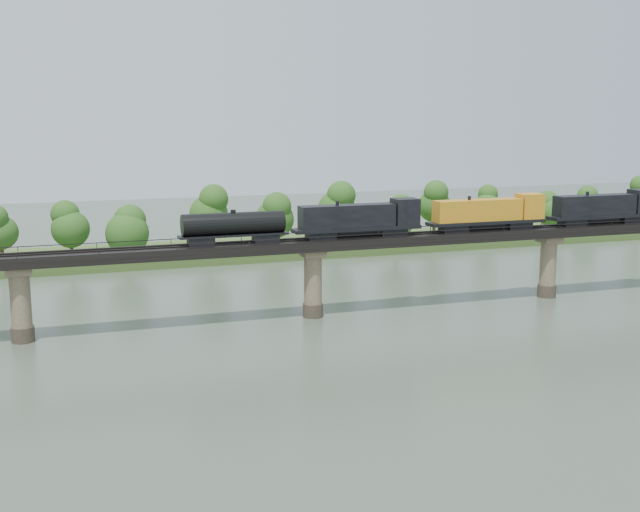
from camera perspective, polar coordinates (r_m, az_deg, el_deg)
name	(u,v)px	position (r m, az deg, el deg)	size (l,w,h in m)	color
ground	(397,381)	(91.13, 5.49, -8.83)	(400.00, 400.00, 0.00)	#3A4838
far_bank	(231,250)	(169.73, -6.33, 0.40)	(300.00, 24.00, 1.60)	#355020
bridge	(313,280)	(116.67, -0.51, -1.74)	(236.00, 30.00, 11.50)	#473A2D
bridge_superstructure	(313,237)	(115.52, -0.51, 1.33)	(220.00, 4.90, 0.75)	black
far_treeline	(195,217)	(162.62, -8.87, 2.76)	(289.06, 17.54, 13.60)	#382619
freight_train	(446,215)	(123.47, 8.94, 2.87)	(78.93, 3.08, 5.43)	black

